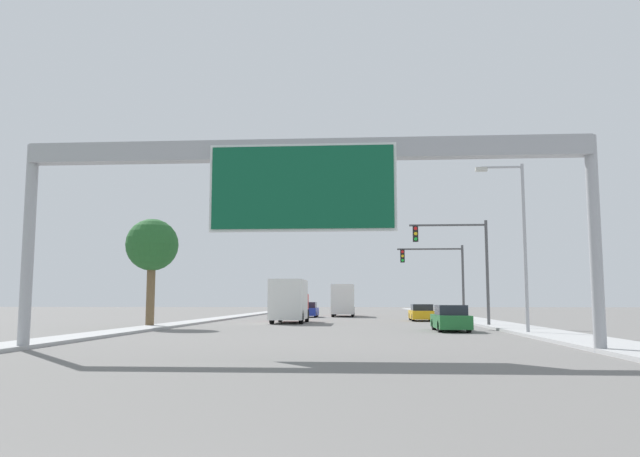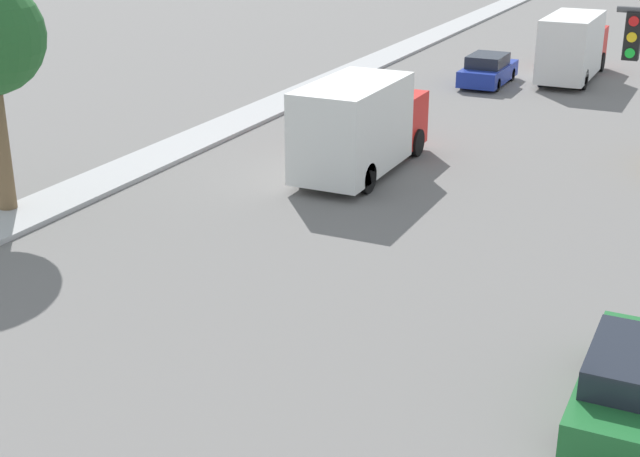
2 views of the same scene
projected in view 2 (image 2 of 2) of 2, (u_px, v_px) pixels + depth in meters
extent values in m
cube|color=#A7A7A7|center=(353.00, 71.00, 47.15)|extent=(2.00, 120.00, 0.15)
cube|color=navy|center=(488.00, 73.00, 44.19)|extent=(1.90, 4.54, 0.77)
cube|color=#1E232D|center=(488.00, 60.00, 43.75)|extent=(1.67, 2.36, 0.58)
cylinder|color=black|center=(479.00, 72.00, 45.80)|extent=(0.22, 0.64, 0.64)
cylinder|color=black|center=(511.00, 74.00, 45.12)|extent=(0.22, 0.64, 0.64)
cylinder|color=black|center=(463.00, 82.00, 43.43)|extent=(0.22, 0.64, 0.64)
cylinder|color=black|center=(497.00, 85.00, 42.75)|extent=(0.22, 0.64, 0.64)
cube|color=#1E662D|center=(631.00, 388.00, 16.52)|extent=(1.75, 4.71, 0.73)
cube|color=#1E232D|center=(634.00, 364.00, 16.09)|extent=(1.54, 2.45, 0.56)
cylinder|color=black|center=(600.00, 355.00, 18.14)|extent=(0.22, 0.64, 0.64)
cylinder|color=black|center=(573.00, 429.00, 15.69)|extent=(0.22, 0.64, 0.64)
cube|color=red|center=(391.00, 119.00, 32.73)|extent=(2.24, 1.97, 1.92)
cube|color=silver|center=(352.00, 127.00, 29.59)|extent=(2.43, 5.06, 2.96)
cylinder|color=black|center=(362.00, 136.00, 33.36)|extent=(0.28, 1.00, 1.00)
cylinder|color=black|center=(416.00, 143.00, 32.49)|extent=(0.28, 1.00, 1.00)
cylinder|color=black|center=(307.00, 169.00, 29.42)|extent=(0.28, 1.00, 1.00)
cylinder|color=black|center=(367.00, 178.00, 28.55)|extent=(0.28, 1.00, 1.00)
cube|color=red|center=(584.00, 45.00, 47.57)|extent=(2.12, 2.13, 1.96)
cube|color=silver|center=(571.00, 46.00, 44.18)|extent=(2.30, 5.47, 3.03)
cylinder|color=black|center=(563.00, 59.00, 48.17)|extent=(0.28, 1.00, 1.00)
cylinder|color=black|center=(601.00, 62.00, 47.35)|extent=(0.28, 1.00, 1.00)
cylinder|color=black|center=(542.00, 76.00, 43.91)|extent=(0.28, 1.00, 1.00)
cylinder|color=black|center=(584.00, 79.00, 43.10)|extent=(0.28, 1.00, 1.00)
cube|color=black|center=(633.00, 36.00, 19.87)|extent=(0.35, 0.28, 1.05)
cylinder|color=red|center=(634.00, 21.00, 19.61)|extent=(0.22, 0.04, 0.22)
cylinder|color=yellow|center=(632.00, 37.00, 19.74)|extent=(0.22, 0.04, 0.22)
cylinder|color=green|center=(630.00, 53.00, 19.86)|extent=(0.22, 0.04, 0.22)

